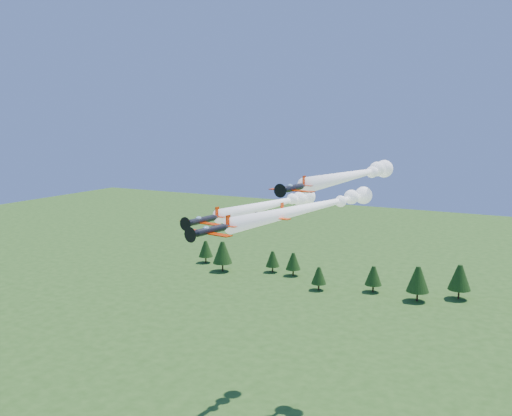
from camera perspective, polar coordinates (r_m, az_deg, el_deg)
The scene contains 5 objects.
plane_lead at distance 107.29m, azimuth 6.07°, elevation 0.19°, with size 14.08×53.23×3.70m.
plane_left at distance 116.64m, azimuth 2.01°, elevation 0.46°, with size 10.13×42.70×3.70m.
plane_right at distance 109.23m, azimuth 10.18°, elevation 3.35°, with size 8.60×45.98×3.70m.
plane_slot at distance 97.56m, azimuth 1.46°, elevation -0.70°, with size 7.89×8.57×2.77m.
treeline at distance 202.50m, azimuth 13.27°, elevation -6.52°, with size 176.28×21.66×11.90m.
Camera 1 is at (44.46, -78.36, 59.70)m, focal length 40.00 mm.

